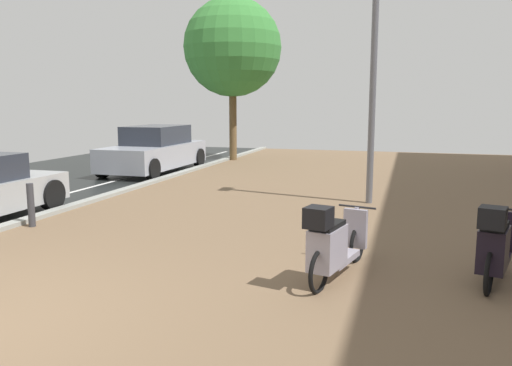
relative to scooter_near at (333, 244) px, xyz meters
The scene contains 7 objects.
ground 3.23m from the scooter_near, 129.64° to the right, with size 21.00×40.00×0.13m.
scooter_near is the anchor object (origin of this frame).
scooter_mid 1.95m from the scooter_near, 14.10° to the left, with size 0.75×1.75×1.05m.
parked_car_far 11.00m from the scooter_near, 129.07° to the left, with size 1.84×4.36×1.45m.
lamp_post 5.76m from the scooter_near, 89.52° to the left, with size 0.20×0.52×5.28m.
street_tree 14.14m from the scooter_near, 114.46° to the left, with size 3.65×3.65×6.05m.
bollard_far 5.65m from the scooter_near, 167.24° to the left, with size 0.12×0.12×0.78m.
Camera 1 is at (4.31, -3.59, 2.17)m, focal length 35.78 mm.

